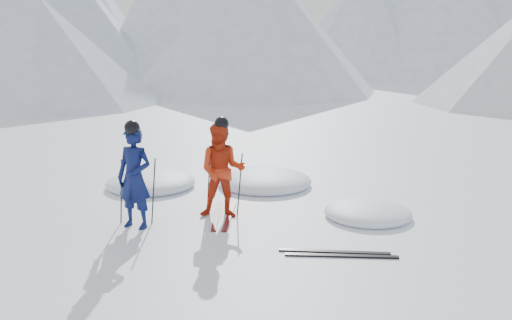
{
  "coord_description": "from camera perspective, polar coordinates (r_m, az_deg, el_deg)",
  "views": [
    {
      "loc": [
        -0.51,
        -8.88,
        3.15
      ],
      "look_at": [
        -1.39,
        0.5,
        1.1
      ],
      "focal_mm": 38.0,
      "sensor_mm": 36.0,
      "label": 1
    }
  ],
  "objects": [
    {
      "name": "pole_red_left",
      "position": [
        10.2,
        -5.0,
        -2.34
      ],
      "size": [
        0.12,
        0.09,
        1.16
      ],
      "primitive_type": "cylinder",
      "rotation": [
        0.06,
        0.08,
        0.0
      ],
      "color": "black",
      "rests_on": "ground"
    },
    {
      "name": "ground",
      "position": [
        9.44,
        8.23,
        -7.36
      ],
      "size": [
        160.0,
        160.0,
        0.0
      ],
      "primitive_type": "plane",
      "color": "white",
      "rests_on": "ground"
    },
    {
      "name": "skier_blue",
      "position": [
        9.49,
        -12.67,
        -1.84
      ],
      "size": [
        0.74,
        0.59,
        1.77
      ],
      "primitive_type": "imported",
      "rotation": [
        0.0,
        0.0,
        -0.3
      ],
      "color": "#0B1346",
      "rests_on": "ground"
    },
    {
      "name": "snow_lumps",
      "position": [
        11.45,
        0.59,
        -3.7
      ],
      "size": [
        9.07,
        5.03,
        0.46
      ],
      "color": "white",
      "rests_on": "ground"
    },
    {
      "name": "ski_worn_left",
      "position": [
        10.1,
        -4.19,
        -5.85
      ],
      "size": [
        0.27,
        1.7,
        0.03
      ],
      "primitive_type": "cube",
      "rotation": [
        0.0,
        0.0,
        0.11
      ],
      "color": "black",
      "rests_on": "ground"
    },
    {
      "name": "pole_blue_right",
      "position": [
        9.73,
        -10.74,
        -3.21
      ],
      "size": [
        0.12,
        0.07,
        1.18
      ],
      "primitive_type": "cylinder",
      "rotation": [
        -0.04,
        0.08,
        0.0
      ],
      "color": "black",
      "rests_on": "ground"
    },
    {
      "name": "ski_loose_b",
      "position": [
        8.35,
        8.98,
        -9.93
      ],
      "size": [
        1.7,
        0.13,
        0.03
      ],
      "primitive_type": "cube",
      "rotation": [
        0.0,
        0.0,
        1.6
      ],
      "color": "black",
      "rests_on": "ground"
    },
    {
      "name": "ski_loose_a",
      "position": [
        8.49,
        8.23,
        -9.54
      ],
      "size": [
        1.7,
        0.11,
        0.03
      ],
      "primitive_type": "cube",
      "rotation": [
        0.0,
        0.0,
        1.56
      ],
      "color": "black",
      "rests_on": "ground"
    },
    {
      "name": "skier_red",
      "position": [
        9.85,
        -3.57,
        -1.11
      ],
      "size": [
        0.9,
        0.72,
        1.75
      ],
      "primitive_type": "imported",
      "rotation": [
        0.0,
        0.0,
        0.07
      ],
      "color": "red",
      "rests_on": "ground"
    },
    {
      "name": "ski_worn_right",
      "position": [
        10.06,
        -2.83,
        -5.9
      ],
      "size": [
        0.15,
        1.7,
        0.03
      ],
      "primitive_type": "cube",
      "rotation": [
        0.0,
        0.0,
        0.04
      ],
      "color": "black",
      "rests_on": "ground"
    },
    {
      "name": "pole_blue_left",
      "position": [
        9.8,
        -14.0,
        -3.24
      ],
      "size": [
        0.12,
        0.08,
        1.18
      ],
      "primitive_type": "cylinder",
      "rotation": [
        0.05,
        0.08,
        0.0
      ],
      "color": "black",
      "rests_on": "ground"
    },
    {
      "name": "pole_red_right",
      "position": [
        10.02,
        -1.72,
        -2.58
      ],
      "size": [
        0.12,
        0.08,
        1.17
      ],
      "primitive_type": "cylinder",
      "rotation": [
        -0.05,
        0.08,
        0.0
      ],
      "color": "black",
      "rests_on": "ground"
    }
  ]
}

